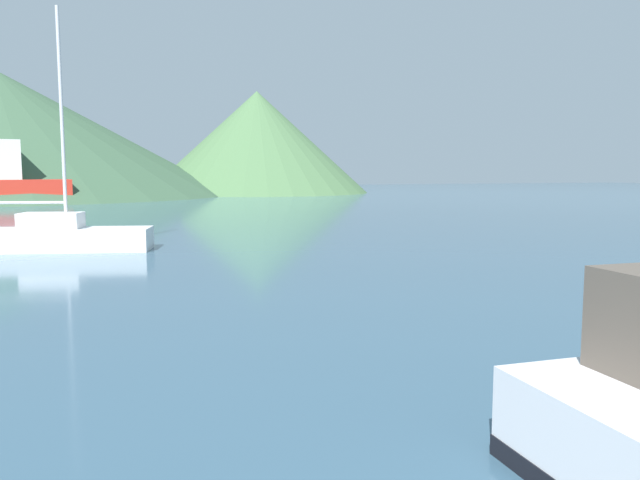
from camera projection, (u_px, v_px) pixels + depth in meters
The scene contains 2 objects.
sailboat_inner at pixel (52, 236), 21.67m from camera, with size 6.87×3.40×8.29m.
hill_central at pixel (257, 142), 80.34m from camera, with size 28.43×28.43×12.97m.
Camera 1 is at (-4.76, 0.87, 2.76)m, focal length 35.00 mm.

